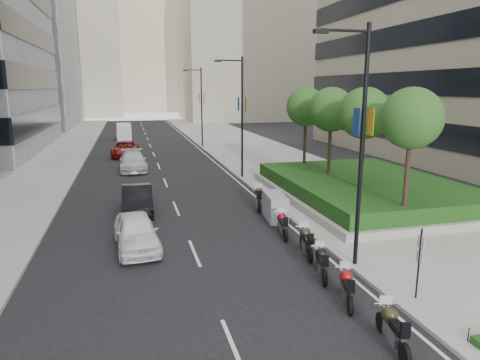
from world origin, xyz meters
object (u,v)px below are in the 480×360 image
object	(u,v)px
lamp_post_0	(359,137)
delivery_van	(124,132)
lamp_post_2	(200,103)
motorcycle_0	(392,328)
car_a	(136,232)
car_d	(125,149)
parking_sign	(419,260)
motorcycle_3	(306,241)
motorcycle_2	(322,262)
motorcycle_1	(347,287)
lamp_post_1	(240,112)
car_c	(133,161)
car_b	(137,200)
motorcycle_6	(259,198)
motorcycle_4	(282,224)
motorcycle_5	(275,207)

from	to	relation	value
lamp_post_0	delivery_van	world-z (taller)	lamp_post_0
lamp_post_2	motorcycle_0	world-z (taller)	lamp_post_2
delivery_van	car_a	bearing A→B (deg)	-90.11
car_a	car_d	bearing A→B (deg)	86.48
lamp_post_2	parking_sign	bearing A→B (deg)	-89.01
motorcycle_0	motorcycle_3	size ratio (longest dim) A/B	0.95
parking_sign	motorcycle_2	world-z (taller)	parking_sign
motorcycle_1	motorcycle_3	size ratio (longest dim) A/B	0.90
parking_sign	delivery_van	bearing A→B (deg)	100.88
lamp_post_1	motorcycle_1	distance (m)	20.02
car_d	delivery_van	distance (m)	15.06
motorcycle_2	car_c	world-z (taller)	car_c
motorcycle_3	car_b	world-z (taller)	car_b
motorcycle_0	motorcycle_6	xyz separation A→B (m)	(0.51, 13.77, 0.05)
lamp_post_2	car_a	world-z (taller)	lamp_post_2
motorcycle_1	motorcycle_6	world-z (taller)	motorcycle_6
lamp_post_0	motorcycle_4	bearing A→B (deg)	108.14
lamp_post_1	delivery_van	xyz separation A→B (m)	(-8.66, 28.48, -4.13)
motorcycle_2	car_c	size ratio (longest dim) A/B	0.38
lamp_post_2	delivery_van	world-z (taller)	lamp_post_2
motorcycle_5	delivery_van	world-z (taller)	delivery_van
lamp_post_1	car_b	bearing A→B (deg)	-136.33
car_c	car_d	bearing A→B (deg)	93.68
parking_sign	motorcycle_5	distance (m)	9.68
lamp_post_1	car_a	bearing A→B (deg)	-121.82
lamp_post_1	delivery_van	distance (m)	30.05
motorcycle_6	delivery_van	size ratio (longest dim) A/B	0.46
motorcycle_2	car_d	bearing A→B (deg)	29.18
motorcycle_4	car_c	bearing A→B (deg)	29.36
motorcycle_3	car_a	bearing A→B (deg)	80.94
motorcycle_0	motorcycle_2	distance (m)	4.51
motorcycle_3	motorcycle_6	world-z (taller)	motorcycle_6
lamp_post_0	lamp_post_1	size ratio (longest dim) A/B	1.00
motorcycle_4	motorcycle_2	bearing A→B (deg)	-171.66
car_a	car_d	xyz separation A→B (m)	(-0.52, 26.25, 0.01)
motorcycle_0	lamp_post_2	bearing A→B (deg)	8.53
lamp_post_2	car_d	world-z (taller)	lamp_post_2
parking_sign	motorcycle_4	world-z (taller)	parking_sign
lamp_post_0	motorcycle_5	size ratio (longest dim) A/B	3.75
parking_sign	car_d	world-z (taller)	parking_sign
motorcycle_0	delivery_van	xyz separation A→B (m)	(-7.12, 50.42, 0.38)
lamp_post_2	motorcycle_2	distance (m)	35.75
car_a	delivery_van	size ratio (longest dim) A/B	0.90
lamp_post_1	lamp_post_2	world-z (taller)	same
lamp_post_1	motorcycle_2	world-z (taller)	lamp_post_1
motorcycle_2	car_d	distance (m)	31.64
motorcycle_2	delivery_van	world-z (taller)	delivery_van
motorcycle_2	car_c	xyz separation A→B (m)	(-6.37, 22.96, 0.22)
parking_sign	car_c	world-z (taller)	parking_sign
motorcycle_1	car_a	xyz separation A→B (m)	(-6.44, 6.60, 0.20)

